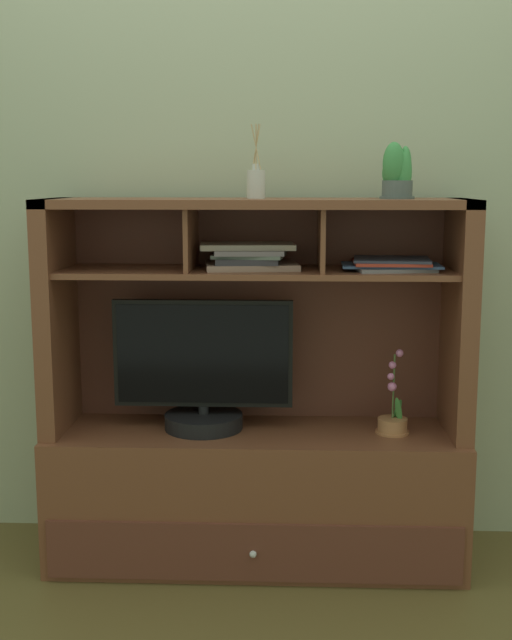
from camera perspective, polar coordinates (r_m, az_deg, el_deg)
The scene contains 9 objects.
floor_plane at distance 3.03m, azimuth 0.00°, elevation -16.33°, with size 6.00×6.00×0.02m, color brown.
back_wall at distance 2.97m, azimuth 0.20°, elevation 11.25°, with size 6.00×0.02×2.80m, color #9FAA8B.
media_console at distance 2.88m, azimuth 0.01°, elevation -9.08°, with size 1.43×0.47×1.26m.
tv_monitor at distance 2.81m, azimuth -3.72°, elevation -3.97°, with size 0.62×0.27×0.45m.
potted_orchid at distance 2.84m, azimuth 9.56°, elevation -6.91°, with size 0.12×0.12×0.29m.
magazine_stack_left at distance 2.74m, azimuth -0.49°, elevation 4.49°, with size 0.34×0.26×0.09m.
magazine_stack_centre at distance 2.74m, azimuth 9.48°, elevation 3.87°, with size 0.33×0.25×0.04m.
diffuser_bottle at distance 2.73m, azimuth 0.01°, elevation 9.58°, with size 0.06×0.06×0.24m.
potted_succulent at distance 2.73m, azimuth 9.85°, elevation 10.03°, with size 0.11×0.12×0.18m.
Camera 1 is at (0.11, -2.72, 1.32)m, focal length 45.69 mm.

